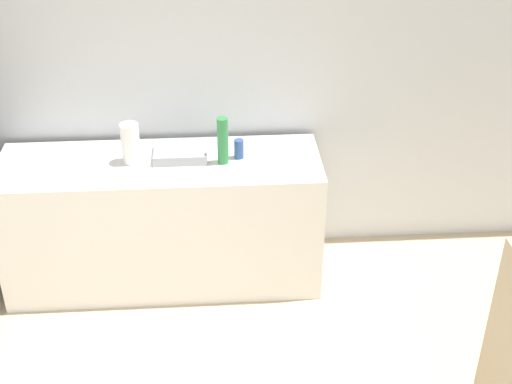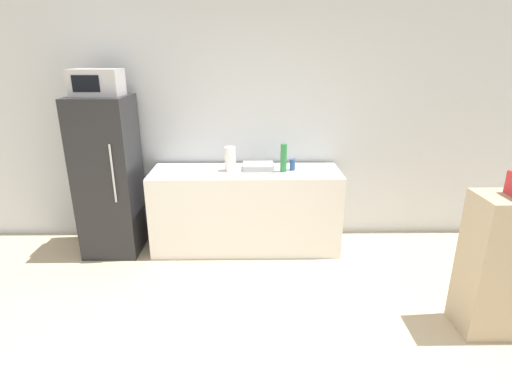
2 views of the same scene
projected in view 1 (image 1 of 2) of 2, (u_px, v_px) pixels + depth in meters
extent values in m
cube|color=silver|center=(137.00, 75.00, 4.51)|extent=(8.00, 0.06, 2.60)
cube|color=silver|center=(163.00, 221.00, 4.63)|extent=(2.01, 0.64, 0.88)
cube|color=#9EA3A8|center=(181.00, 152.00, 4.45)|extent=(0.33, 0.27, 0.06)
cylinder|color=#2D7F42|center=(223.00, 141.00, 4.32)|extent=(0.07, 0.07, 0.30)
cylinder|color=#2D4C8C|center=(239.00, 149.00, 4.41)|extent=(0.06, 0.06, 0.12)
cylinder|color=white|center=(131.00, 143.00, 4.33)|extent=(0.11, 0.11, 0.26)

